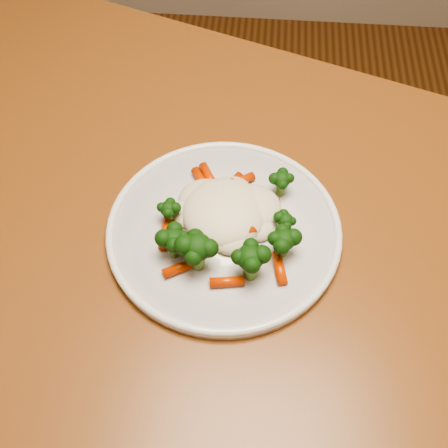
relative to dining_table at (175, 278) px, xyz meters
name	(u,v)px	position (x,y,z in m)	size (l,w,h in m)	color
dining_table	(175,278)	(0.00, 0.00, 0.00)	(1.42, 1.18, 0.75)	brown
plate	(224,231)	(0.07, 0.01, 0.10)	(0.29, 0.29, 0.01)	white
meal	(226,221)	(0.07, 0.01, 0.13)	(0.18, 0.19, 0.05)	beige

